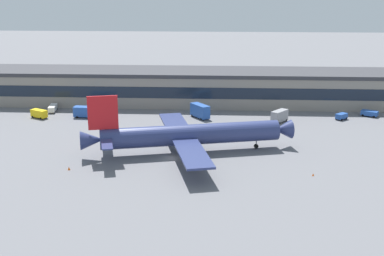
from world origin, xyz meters
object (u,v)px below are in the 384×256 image
at_px(pushback_tractor, 370,113).
at_px(fuel_truck, 88,111).
at_px(crew_van, 39,113).
at_px(catering_truck, 200,111).
at_px(baggage_tug, 341,116).
at_px(traffic_cone_0, 69,168).
at_px(traffic_cone_1, 313,175).
at_px(belt_loader, 53,108).
at_px(airliner, 187,135).
at_px(stair_truck, 279,116).

relative_size(pushback_tractor, fuel_truck, 0.64).
height_order(crew_van, catering_truck, catering_truck).
xyz_separation_m(baggage_tug, traffic_cone_0, (-69.61, -45.81, -0.72)).
distance_m(crew_van, traffic_cone_1, 86.31).
bearing_deg(baggage_tug, crew_van, -178.02).
xyz_separation_m(belt_loader, traffic_cone_1, (73.19, -51.59, -0.87)).
bearing_deg(baggage_tug, traffic_cone_0, -146.65).
height_order(airliner, catering_truck, airliner).
xyz_separation_m(catering_truck, traffic_cone_0, (-27.29, -45.41, -1.93)).
bearing_deg(pushback_tractor, stair_truck, -163.78).
bearing_deg(traffic_cone_1, belt_loader, 144.82).
relative_size(baggage_tug, traffic_cone_0, 5.54).
xyz_separation_m(baggage_tug, traffic_cone_1, (-16.34, -46.45, -0.80)).
relative_size(pushback_tractor, traffic_cone_0, 7.55).
bearing_deg(stair_truck, belt_loader, 172.57).
bearing_deg(belt_loader, catering_truck, -6.69).
bearing_deg(pushback_tractor, catering_truck, -174.90).
bearing_deg(fuel_truck, airliner, -43.97).
distance_m(stair_truck, baggage_tug, 19.43).
distance_m(airliner, baggage_tug, 55.08).
distance_m(fuel_truck, catering_truck, 34.02).
relative_size(fuel_truck, traffic_cone_1, 15.10).
bearing_deg(traffic_cone_1, stair_truck, 93.56).
distance_m(crew_van, belt_loader, 8.42).
bearing_deg(airliner, belt_loader, 140.15).
xyz_separation_m(fuel_truck, belt_loader, (-13.22, 6.85, -0.73)).
height_order(crew_van, traffic_cone_1, crew_van).
bearing_deg(belt_loader, traffic_cone_0, -68.65).
distance_m(crew_van, fuel_truck, 14.76).
relative_size(baggage_tug, fuel_truck, 0.47).
bearing_deg(catering_truck, baggage_tug, 0.55).
xyz_separation_m(belt_loader, traffic_cone_0, (19.92, -50.95, -0.79)).
bearing_deg(stair_truck, airliner, -131.40).
xyz_separation_m(stair_truck, crew_van, (-72.03, 0.92, -0.52)).
distance_m(airliner, traffic_cone_0, 28.89).
height_order(crew_van, fuel_truck, fuel_truck).
bearing_deg(traffic_cone_1, traffic_cone_0, 179.31).
xyz_separation_m(traffic_cone_0, traffic_cone_1, (53.27, -0.64, -0.08)).
bearing_deg(pushback_tractor, traffic_cone_1, -117.08).
height_order(baggage_tug, belt_loader, belt_loader).
distance_m(stair_truck, traffic_cone_0, 65.64).
xyz_separation_m(crew_van, traffic_cone_0, (21.39, -42.66, -1.10)).
relative_size(fuel_truck, traffic_cone_0, 11.87).
bearing_deg(traffic_cone_1, airliner, 153.71).
bearing_deg(fuel_truck, stair_truck, -2.35).
relative_size(crew_van, traffic_cone_1, 9.88).
xyz_separation_m(crew_van, belt_loader, (1.47, 8.29, -0.31)).
height_order(fuel_truck, traffic_cone_0, fuel_truck).
distance_m(traffic_cone_0, traffic_cone_1, 53.27).
relative_size(stair_truck, pushback_tractor, 1.14).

